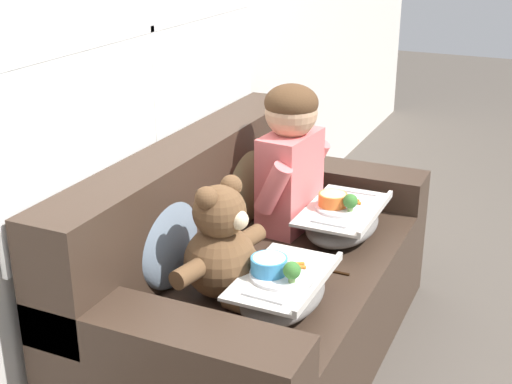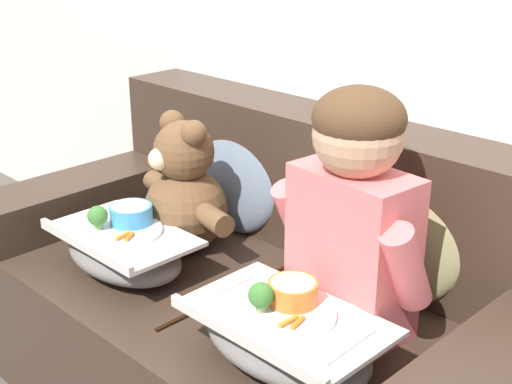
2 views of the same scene
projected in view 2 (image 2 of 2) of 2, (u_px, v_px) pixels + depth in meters
name	position (u px, v px, depth m)	size (l,w,h in m)	color
couch	(266.00, 317.00, 2.09)	(1.71, 0.89, 0.88)	#38281E
throw_pillow_behind_child	(404.00, 228.00, 1.89)	(0.41, 0.20, 0.43)	#898456
throw_pillow_behind_teddy	(238.00, 171.00, 2.30)	(0.41, 0.20, 0.42)	slate
child_figure	(354.00, 201.00, 1.69)	(0.44, 0.23, 0.61)	#DB6666
teddy_bear	(184.00, 193.00, 2.16)	(0.46, 0.33, 0.42)	brown
lap_tray_child	(285.00, 335.00, 1.63)	(0.47, 0.29, 0.21)	slate
lap_tray_teddy	(124.00, 248.00, 2.05)	(0.44, 0.27, 0.21)	slate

